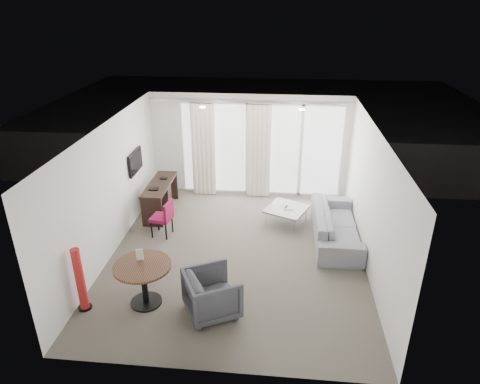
# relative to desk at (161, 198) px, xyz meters

# --- Properties ---
(floor) EXTENTS (5.00, 6.00, 0.00)m
(floor) POSITION_rel_desk_xyz_m (2.01, -1.66, -0.37)
(floor) COLOR #564F45
(floor) RESTS_ON ground
(ceiling) EXTENTS (5.00, 6.00, 0.00)m
(ceiling) POSITION_rel_desk_xyz_m (2.01, -1.66, 2.23)
(ceiling) COLOR white
(ceiling) RESTS_ON ground
(wall_left) EXTENTS (0.00, 6.00, 2.60)m
(wall_left) POSITION_rel_desk_xyz_m (-0.49, -1.66, 0.93)
(wall_left) COLOR silver
(wall_left) RESTS_ON ground
(wall_right) EXTENTS (0.00, 6.00, 2.60)m
(wall_right) POSITION_rel_desk_xyz_m (4.51, -1.66, 0.93)
(wall_right) COLOR silver
(wall_right) RESTS_ON ground
(wall_front) EXTENTS (5.00, 0.00, 2.60)m
(wall_front) POSITION_rel_desk_xyz_m (2.01, -4.66, 0.93)
(wall_front) COLOR silver
(wall_front) RESTS_ON ground
(window_panel) EXTENTS (4.00, 0.02, 2.38)m
(window_panel) POSITION_rel_desk_xyz_m (2.31, 1.33, 0.83)
(window_panel) COLOR white
(window_panel) RESTS_ON ground
(window_frame) EXTENTS (4.10, 0.06, 2.44)m
(window_frame) POSITION_rel_desk_xyz_m (2.31, 1.31, 0.83)
(window_frame) COLOR white
(window_frame) RESTS_ON ground
(curtain_left) EXTENTS (0.60, 0.20, 2.38)m
(curtain_left) POSITION_rel_desk_xyz_m (0.86, 1.16, 0.83)
(curtain_left) COLOR silver
(curtain_left) RESTS_ON ground
(curtain_right) EXTENTS (0.60, 0.20, 2.38)m
(curtain_right) POSITION_rel_desk_xyz_m (2.26, 1.16, 0.83)
(curtain_right) COLOR silver
(curtain_right) RESTS_ON ground
(curtain_track) EXTENTS (4.80, 0.04, 0.04)m
(curtain_track) POSITION_rel_desk_xyz_m (2.01, 1.16, 2.08)
(curtain_track) COLOR #B2B2B7
(curtain_track) RESTS_ON ceiling
(downlight_a) EXTENTS (0.12, 0.12, 0.02)m
(downlight_a) POSITION_rel_desk_xyz_m (1.11, -0.06, 2.22)
(downlight_a) COLOR #FFE0B2
(downlight_a) RESTS_ON ceiling
(downlight_b) EXTENTS (0.12, 0.12, 0.02)m
(downlight_b) POSITION_rel_desk_xyz_m (3.21, -0.06, 2.22)
(downlight_b) COLOR #FFE0B2
(downlight_b) RESTS_ON ceiling
(desk) EXTENTS (0.49, 1.58, 0.74)m
(desk) POSITION_rel_desk_xyz_m (0.00, 0.00, 0.00)
(desk) COLOR black
(desk) RESTS_ON floor
(tv) EXTENTS (0.05, 0.80, 0.50)m
(tv) POSITION_rel_desk_xyz_m (-0.45, -0.21, 0.98)
(tv) COLOR black
(tv) RESTS_ON wall_left
(desk_chair) EXTENTS (0.50, 0.48, 0.81)m
(desk_chair) POSITION_rel_desk_xyz_m (0.31, -1.07, 0.04)
(desk_chair) COLOR maroon
(desk_chair) RESTS_ON floor
(round_table) EXTENTS (1.14, 1.14, 0.76)m
(round_table) POSITION_rel_desk_xyz_m (0.63, -3.32, 0.01)
(round_table) COLOR #492B1C
(round_table) RESTS_ON floor
(menu_card) EXTENTS (0.12, 0.04, 0.21)m
(menu_card) POSITION_rel_desk_xyz_m (0.55, -3.18, 0.35)
(menu_card) COLOR white
(menu_card) RESTS_ON round_table
(red_lamp) EXTENTS (0.24, 0.24, 1.15)m
(red_lamp) POSITION_rel_desk_xyz_m (-0.35, -3.55, 0.20)
(red_lamp) COLOR red
(red_lamp) RESTS_ON floor
(tub_armchair) EXTENTS (1.10, 1.09, 0.75)m
(tub_armchair) POSITION_rel_desk_xyz_m (1.79, -3.45, 0.01)
(tub_armchair) COLOR #3C3C42
(tub_armchair) RESTS_ON floor
(coffee_table) EXTENTS (1.11, 1.11, 0.38)m
(coffee_table) POSITION_rel_desk_xyz_m (2.99, -0.26, -0.18)
(coffee_table) COLOR gray
(coffee_table) RESTS_ON floor
(remote) EXTENTS (0.07, 0.15, 0.02)m
(remote) POSITION_rel_desk_xyz_m (2.98, -0.24, -0.01)
(remote) COLOR black
(remote) RESTS_ON coffee_table
(magazine) EXTENTS (0.28, 0.33, 0.02)m
(magazine) POSITION_rel_desk_xyz_m (3.01, -0.23, -0.01)
(magazine) COLOR gray
(magazine) RESTS_ON coffee_table
(sofa) EXTENTS (0.91, 2.32, 0.68)m
(sofa) POSITION_rel_desk_xyz_m (4.03, -0.87, -0.03)
(sofa) COLOR slate
(sofa) RESTS_ON floor
(terrace_slab) EXTENTS (5.60, 3.00, 0.12)m
(terrace_slab) POSITION_rel_desk_xyz_m (2.31, 2.84, -0.43)
(terrace_slab) COLOR #4D4D50
(terrace_slab) RESTS_ON ground
(rattan_chair_a) EXTENTS (0.68, 0.68, 0.83)m
(rattan_chair_a) POSITION_rel_desk_xyz_m (3.02, 2.95, 0.04)
(rattan_chair_a) COLOR #4F3B28
(rattan_chair_a) RESTS_ON terrace_slab
(rattan_chair_b) EXTENTS (0.62, 0.62, 0.88)m
(rattan_chair_b) POSITION_rel_desk_xyz_m (4.34, 2.35, 0.07)
(rattan_chair_b) COLOR #4F3B28
(rattan_chair_b) RESTS_ON terrace_slab
(rattan_table) EXTENTS (0.61, 0.61, 0.47)m
(rattan_table) POSITION_rel_desk_xyz_m (3.12, 2.29, -0.14)
(rattan_table) COLOR #4F3B28
(rattan_table) RESTS_ON terrace_slab
(balustrade) EXTENTS (5.50, 0.06, 1.05)m
(balustrade) POSITION_rel_desk_xyz_m (2.31, 4.29, 0.13)
(balustrade) COLOR #B2B2B7
(balustrade) RESTS_ON terrace_slab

